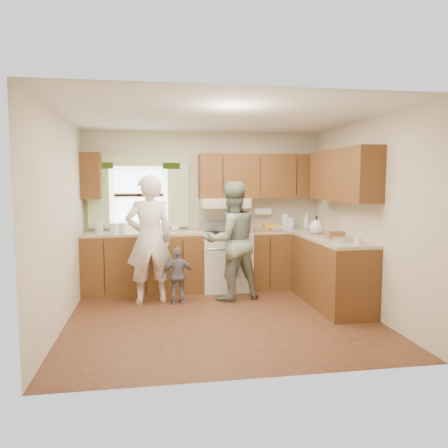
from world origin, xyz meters
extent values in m
plane|color=#452415|center=(0.00, 0.00, 0.00)|extent=(3.80, 3.80, 0.00)
plane|color=white|center=(0.00, 0.00, 2.50)|extent=(3.80, 3.80, 0.00)
plane|color=beige|center=(0.00, 1.75, 1.25)|extent=(3.80, 0.00, 3.80)
plane|color=beige|center=(0.00, -1.75, 1.25)|extent=(3.80, 0.00, 3.80)
plane|color=beige|center=(-1.90, 0.00, 1.25)|extent=(0.00, 3.50, 3.50)
plane|color=beige|center=(1.90, 0.00, 1.25)|extent=(0.00, 3.50, 3.50)
cube|color=#4D2A10|center=(-0.99, 1.45, 0.45)|extent=(1.82, 0.60, 0.90)
cube|color=#4D2A10|center=(1.29, 1.45, 0.45)|extent=(1.22, 0.60, 0.90)
cube|color=#3F210E|center=(1.60, 0.32, 0.45)|extent=(0.60, 1.65, 0.90)
cube|color=tan|center=(-0.99, 1.45, 0.92)|extent=(1.82, 0.60, 0.04)
cube|color=tan|center=(1.29, 1.45, 0.92)|extent=(1.22, 0.60, 0.04)
cube|color=tan|center=(1.60, 0.32, 0.92)|extent=(0.60, 1.65, 0.04)
cube|color=#4D2A10|center=(0.90, 1.58, 1.80)|extent=(2.00, 0.33, 0.70)
cube|color=#3F210E|center=(-1.75, 1.58, 1.80)|extent=(0.30, 0.33, 0.70)
cube|color=#3F210E|center=(1.73, 0.32, 1.80)|extent=(0.33, 1.65, 0.70)
cube|color=beige|center=(0.30, 1.52, 1.38)|extent=(0.76, 0.45, 0.15)
cube|color=silver|center=(-1.05, 1.73, 1.50)|extent=(0.90, 0.03, 0.90)
cube|color=#FAFF4B|center=(-1.63, 1.68, 1.50)|extent=(0.40, 0.05, 1.02)
cube|color=#FAFF4B|center=(-0.47, 1.68, 1.50)|extent=(0.40, 0.05, 1.02)
cube|color=#FAFF4B|center=(-1.05, 1.68, 2.02)|extent=(1.30, 0.05, 0.22)
cylinder|color=white|center=(0.95, 1.65, 1.22)|extent=(0.27, 0.12, 0.12)
imported|color=silver|center=(-0.50, 1.43, 0.99)|extent=(0.13, 0.13, 0.10)
imported|color=silver|center=(1.63, 1.44, 1.08)|extent=(0.12, 0.12, 0.27)
imported|color=silver|center=(1.08, 1.28, 0.97)|extent=(0.24, 0.24, 0.06)
imported|color=silver|center=(1.65, -0.35, 1.00)|extent=(0.13, 0.13, 0.11)
cylinder|color=silver|center=(-1.63, 1.37, 1.03)|extent=(0.12, 0.12, 0.19)
cylinder|color=silver|center=(-1.44, 1.42, 1.01)|extent=(0.09, 0.09, 0.15)
cube|color=olive|center=(0.83, 1.27, 0.95)|extent=(0.22, 0.17, 0.02)
cube|color=gold|center=(1.02, 1.39, 1.00)|extent=(0.21, 0.15, 0.12)
cylinder|color=silver|center=(1.30, 1.53, 1.06)|extent=(0.13, 0.13, 0.25)
cylinder|color=silver|center=(1.38, 1.46, 1.03)|extent=(0.12, 0.12, 0.19)
sphere|color=silver|center=(1.54, 0.77, 1.05)|extent=(0.21, 0.21, 0.21)
cube|color=olive|center=(1.61, 0.24, 0.99)|extent=(0.23, 0.12, 0.10)
cube|color=silver|center=(1.61, -0.05, 0.97)|extent=(0.26, 0.18, 0.06)
cylinder|color=silver|center=(-1.30, 1.42, 1.02)|extent=(0.10, 0.10, 0.15)
cube|color=silver|center=(0.30, 1.43, 0.45)|extent=(0.76, 0.64, 0.90)
cube|color=#B7B7BC|center=(0.30, 1.69, 0.99)|extent=(0.76, 0.10, 0.16)
cylinder|color=#B7B7BC|center=(0.30, 1.11, 0.70)|extent=(0.68, 0.03, 0.03)
cube|color=#43679E|center=(0.35, 1.09, 0.48)|extent=(0.22, 0.02, 0.42)
cylinder|color=black|center=(0.12, 1.55, 0.91)|extent=(0.18, 0.18, 0.01)
cylinder|color=black|center=(0.48, 1.55, 0.91)|extent=(0.18, 0.18, 0.01)
cylinder|color=black|center=(0.12, 1.30, 0.91)|extent=(0.18, 0.18, 0.01)
cylinder|color=black|center=(0.48, 1.30, 0.91)|extent=(0.18, 0.18, 0.01)
imported|color=silver|center=(-0.89, 0.85, 0.91)|extent=(0.72, 0.53, 1.81)
imported|color=#2D4536|center=(0.29, 0.85, 0.86)|extent=(0.97, 0.84, 1.72)
imported|color=slate|center=(-0.50, 0.72, 0.40)|extent=(0.48, 0.24, 0.80)
camera|label=1|loc=(-0.84, -5.32, 1.72)|focal=35.00mm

